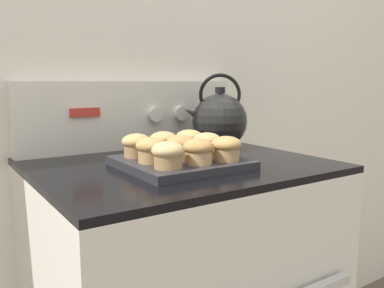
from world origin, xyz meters
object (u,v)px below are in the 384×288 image
Objects in this scene: muffin_r2_c0 at (136,145)px; muffin_r1_c1 at (181,146)px; muffin_r2_c1 at (164,142)px; muffin_r2_c2 at (189,140)px; muffin_r1_c2 at (207,143)px; tea_kettle at (219,120)px; muffin_r1_c0 at (151,149)px; muffin_r0_c0 at (168,154)px; muffin_pan at (180,163)px; muffin_r0_c2 at (227,148)px; muffin_r0_c1 at (198,151)px.

muffin_r1_c1 is at bearing -45.33° from muffin_r2_c0.
muffin_r2_c1 is 0.08m from muffin_r2_c2.
muffin_r1_c2 is 0.31× the size of tea_kettle.
tea_kettle is (0.34, 0.18, 0.04)m from muffin_r1_c0.
tea_kettle reaches higher than muffin_r1_c2.
muffin_r1_c1 is at bearing 43.54° from muffin_r0_c0.
muffin_r1_c1 is (0.09, 0.08, 0.00)m from muffin_r0_c0.
tea_kettle reaches higher than muffin_r2_c0.
muffin_r1_c1 is 1.00× the size of muffin_r2_c2.
muffin_r0_c0 and muffin_r2_c2 have the same top height.
muffin_r2_c1 is 0.28m from tea_kettle.
muffin_pan is 0.12m from muffin_r2_c0.
muffin_r0_c0 is at bearing -135.20° from muffin_pan.
tea_kettle is at bearing 37.26° from muffin_r0_c0.
muffin_pan is at bearing 179.51° from muffin_r1_c2.
muffin_r2_c0 is 1.00× the size of muffin_r2_c1.
muffin_r1_c2 is 1.00× the size of muffin_r2_c1.
muffin_r2_c0 is (-0.08, 0.08, 0.00)m from muffin_r1_c1.
muffin_r2_c1 is (0.08, 0.09, 0.00)m from muffin_r1_c0.
muffin_r1_c2 is at bearing -0.49° from muffin_pan.
muffin_r2_c2 is at bearing 44.73° from muffin_r0_c0.
muffin_r1_c1 is (0.08, 0.00, 0.00)m from muffin_r1_c0.
muffin_r2_c2 is at bearing 45.97° from muffin_r1_c1.
muffin_r1_c0 is at bearing 153.61° from muffin_r0_c2.
muffin_r2_c0 and muffin_r2_c2 have the same top height.
muffin_r1_c1 and muffin_r2_c0 have the same top height.
muffin_r0_c2 and muffin_r2_c1 have the same top height.
muffin_pan is 0.12m from muffin_r2_c2.
muffin_r0_c2 is at bearing -64.20° from muffin_r2_c1.
muffin_r0_c1 is at bearing -136.09° from muffin_r1_c2.
muffin_pan is 1.18× the size of tea_kettle.
muffin_r2_c1 is at bearing 89.47° from muffin_pan.
muffin_r1_c2 is 0.18m from muffin_r2_c0.
muffin_r0_c1 and muffin_r2_c1 have the same top height.
muffin_r0_c0 is 1.00× the size of muffin_r1_c0.
muffin_r0_c1 is at bearing -89.06° from muffin_pan.
tea_kettle is (0.18, 0.18, 0.04)m from muffin_r1_c2.
muffin_pan is 3.80× the size of muffin_r1_c0.
muffin_pan is 3.80× the size of muffin_r2_c0.
muffin_r1_c0 is 0.31× the size of tea_kettle.
muffin_r1_c0 is 0.18m from muffin_r2_c2.
muffin_r1_c2 is (0.08, 0.00, 0.00)m from muffin_r1_c1.
muffin_r0_c2 is 0.16m from muffin_r2_c2.
muffin_r2_c2 is (0.08, 0.08, 0.04)m from muffin_pan.
muffin_r0_c1 is 1.00× the size of muffin_r0_c2.
muffin_pan is 0.12m from muffin_r0_c0.
muffin_r0_c2 is 0.31× the size of tea_kettle.
muffin_r2_c0 is at bearing 178.58° from muffin_r2_c2.
muffin_pan is at bearing 1.72° from muffin_r1_c0.
tea_kettle is at bearing 15.76° from muffin_r2_c0.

